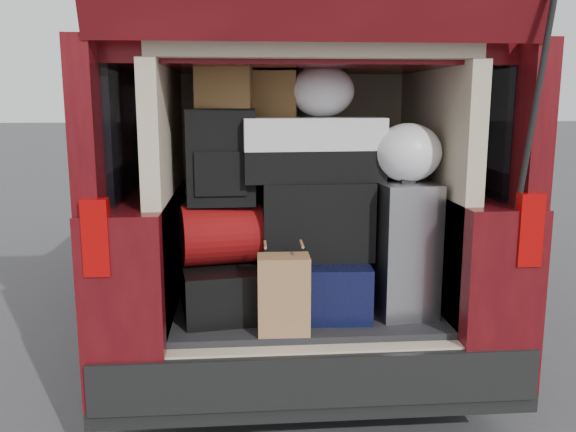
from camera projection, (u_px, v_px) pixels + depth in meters
name	position (u px, v px, depth m)	size (l,w,h in m)	color
ground	(308.00, 426.00, 2.92)	(80.00, 80.00, 0.00)	#3D3D40
minivan	(280.00, 185.00, 4.56)	(1.90, 5.35, 2.77)	black
load_floor	(302.00, 349.00, 3.14)	(1.24, 1.05, 0.55)	black
black_hardshell	(227.00, 285.00, 2.92)	(0.42, 0.58, 0.23)	black
navy_hardshell	(315.00, 281.00, 2.94)	(0.48, 0.58, 0.25)	black
silver_roller	(399.00, 246.00, 2.88)	(0.26, 0.41, 0.62)	silver
kraft_bag	(284.00, 295.00, 2.60)	(0.22, 0.14, 0.34)	olive
red_duffel	(228.00, 234.00, 2.85)	(0.43, 0.28, 0.28)	maroon
black_soft_case	(317.00, 219.00, 2.87)	(0.51, 0.30, 0.36)	black
backpack	(221.00, 157.00, 2.78)	(0.31, 0.19, 0.44)	black
twotone_duffel	(311.00, 149.00, 2.85)	(0.64, 0.33, 0.29)	white
grocery_sack_lower	(224.00, 83.00, 2.74)	(0.25, 0.20, 0.22)	brown
grocery_sack_upper	(275.00, 94.00, 2.87)	(0.21, 0.17, 0.21)	brown
plastic_bag_center	(322.00, 91.00, 2.84)	(0.30, 0.28, 0.24)	white
plastic_bag_right	(408.00, 153.00, 2.76)	(0.31, 0.29, 0.27)	white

